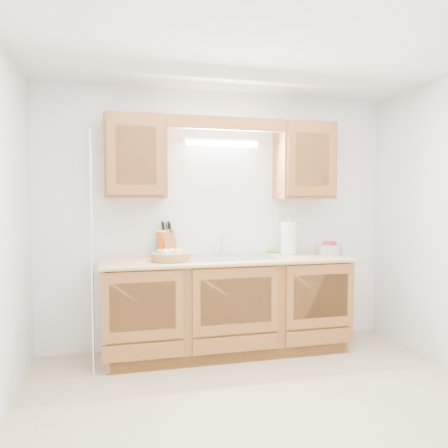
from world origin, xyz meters
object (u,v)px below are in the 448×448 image
object	(u,v)px
paper_towel	(288,238)
apple_bowl	(329,249)
fruit_basket	(171,255)
knife_block	(167,243)

from	to	relation	value
paper_towel	apple_bowl	size ratio (longest dim) A/B	1.21
fruit_basket	paper_towel	xyz separation A→B (m)	(1.19, 0.18, 0.11)
paper_towel	apple_bowl	world-z (taller)	paper_towel
paper_towel	fruit_basket	bearing A→B (deg)	-171.45
paper_towel	apple_bowl	xyz separation A→B (m)	(0.38, -0.11, -0.10)
fruit_basket	apple_bowl	world-z (taller)	apple_bowl
fruit_basket	apple_bowl	bearing A→B (deg)	2.57
knife_block	paper_towel	world-z (taller)	paper_towel
paper_towel	knife_block	bearing A→B (deg)	173.76
apple_bowl	knife_block	bearing A→B (deg)	171.37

